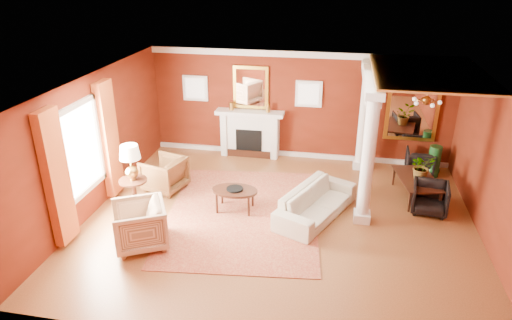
% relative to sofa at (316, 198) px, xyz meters
% --- Properties ---
extents(ground, '(8.00, 8.00, 0.00)m').
position_rel_sofa_xyz_m(ground, '(-0.74, -0.32, -0.43)').
color(ground, brown).
rests_on(ground, ground).
extents(room_shell, '(8.04, 7.04, 2.92)m').
position_rel_sofa_xyz_m(room_shell, '(-0.74, -0.32, 1.59)').
color(room_shell, maroon).
rests_on(room_shell, ground).
extents(fireplace, '(1.85, 0.42, 1.29)m').
position_rel_sofa_xyz_m(fireplace, '(-2.04, 2.99, 0.21)').
color(fireplace, white).
rests_on(fireplace, ground).
extents(overmantel_mirror, '(0.95, 0.07, 1.15)m').
position_rel_sofa_xyz_m(overmantel_mirror, '(-2.04, 3.13, 1.47)').
color(overmantel_mirror, yellow).
rests_on(overmantel_mirror, fireplace).
extents(flank_window_left, '(0.70, 0.07, 0.70)m').
position_rel_sofa_xyz_m(flank_window_left, '(-3.59, 3.14, 1.37)').
color(flank_window_left, white).
rests_on(flank_window_left, room_shell).
extents(flank_window_right, '(0.70, 0.07, 0.70)m').
position_rel_sofa_xyz_m(flank_window_right, '(-0.49, 3.14, 1.37)').
color(flank_window_right, white).
rests_on(flank_window_right, room_shell).
extents(left_window, '(0.21, 2.55, 2.60)m').
position_rel_sofa_xyz_m(left_window, '(-4.63, -0.92, 0.99)').
color(left_window, white).
rests_on(left_window, room_shell).
extents(column_front, '(0.36, 0.36, 2.80)m').
position_rel_sofa_xyz_m(column_front, '(0.96, -0.02, 1.00)').
color(column_front, white).
rests_on(column_front, ground).
extents(column_back, '(0.36, 0.36, 2.80)m').
position_rel_sofa_xyz_m(column_back, '(0.96, 2.68, 1.00)').
color(column_back, white).
rests_on(column_back, ground).
extents(header_beam, '(0.30, 3.20, 0.32)m').
position_rel_sofa_xyz_m(header_beam, '(0.96, 1.58, 2.19)').
color(header_beam, white).
rests_on(header_beam, column_front).
extents(amber_ceiling, '(2.30, 3.40, 0.04)m').
position_rel_sofa_xyz_m(amber_ceiling, '(2.11, 1.43, 2.44)').
color(amber_ceiling, '#EB9C45').
rests_on(amber_ceiling, room_shell).
extents(dining_mirror, '(1.30, 0.07, 1.70)m').
position_rel_sofa_xyz_m(dining_mirror, '(2.16, 3.13, 1.12)').
color(dining_mirror, yellow).
rests_on(dining_mirror, room_shell).
extents(chandelier, '(0.60, 0.62, 0.75)m').
position_rel_sofa_xyz_m(chandelier, '(2.16, 1.48, 1.82)').
color(chandelier, '#AD8136').
rests_on(chandelier, room_shell).
extents(crown_trim, '(8.00, 0.08, 0.16)m').
position_rel_sofa_xyz_m(crown_trim, '(-0.74, 3.14, 2.39)').
color(crown_trim, white).
rests_on(crown_trim, room_shell).
extents(base_trim, '(8.00, 0.08, 0.12)m').
position_rel_sofa_xyz_m(base_trim, '(-0.74, 3.14, -0.37)').
color(base_trim, white).
rests_on(base_trim, ground).
extents(rug, '(3.60, 4.53, 0.02)m').
position_rel_sofa_xyz_m(rug, '(-1.55, -0.21, -0.42)').
color(rug, maroon).
rests_on(rug, ground).
extents(sofa, '(1.49, 2.28, 0.86)m').
position_rel_sofa_xyz_m(sofa, '(0.00, 0.00, 0.00)').
color(sofa, beige).
rests_on(sofa, ground).
extents(armchair_leopard, '(1.01, 1.04, 0.88)m').
position_rel_sofa_xyz_m(armchair_leopard, '(-3.61, 0.57, 0.01)').
color(armchair_leopard, black).
rests_on(armchair_leopard, ground).
extents(armchair_stripe, '(1.22, 1.25, 0.97)m').
position_rel_sofa_xyz_m(armchair_stripe, '(-3.21, -1.72, 0.05)').
color(armchair_stripe, tan).
rests_on(armchair_stripe, ground).
extents(coffee_table, '(0.99, 0.99, 0.50)m').
position_rel_sofa_xyz_m(coffee_table, '(-1.75, -0.08, 0.02)').
color(coffee_table, black).
rests_on(coffee_table, ground).
extents(coffee_book, '(0.17, 0.03, 0.22)m').
position_rel_sofa_xyz_m(coffee_book, '(-1.76, -0.06, 0.18)').
color(coffee_book, black).
rests_on(coffee_book, coffee_table).
extents(side_table, '(0.60, 0.60, 1.49)m').
position_rel_sofa_xyz_m(side_table, '(-3.91, -0.41, 0.57)').
color(side_table, black).
rests_on(side_table, ground).
extents(dining_table, '(0.75, 1.49, 0.79)m').
position_rel_sofa_xyz_m(dining_table, '(2.21, 1.25, -0.04)').
color(dining_table, black).
rests_on(dining_table, ground).
extents(dining_chair_near, '(0.80, 0.76, 0.74)m').
position_rel_sofa_xyz_m(dining_chair_near, '(2.39, 0.63, -0.06)').
color(dining_chair_near, black).
rests_on(dining_chair_near, ground).
extents(dining_chair_far, '(0.69, 0.65, 0.68)m').
position_rel_sofa_xyz_m(dining_chair_far, '(2.45, 2.68, -0.09)').
color(dining_chair_far, black).
rests_on(dining_chair_far, ground).
extents(green_urn, '(0.34, 0.34, 0.81)m').
position_rel_sofa_xyz_m(green_urn, '(2.76, 2.53, -0.11)').
color(green_urn, '#15441B').
rests_on(green_urn, ground).
extents(potted_plant, '(0.68, 0.72, 0.46)m').
position_rel_sofa_xyz_m(potted_plant, '(2.25, 1.23, 0.59)').
color(potted_plant, '#26591E').
rests_on(potted_plant, dining_table).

